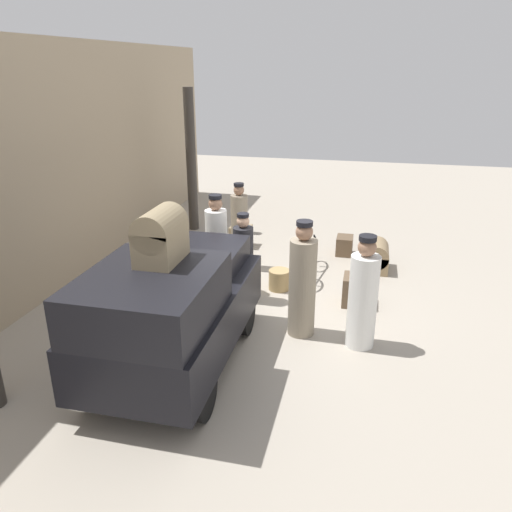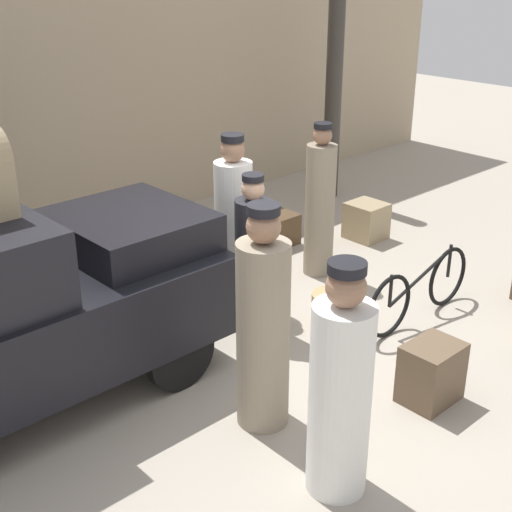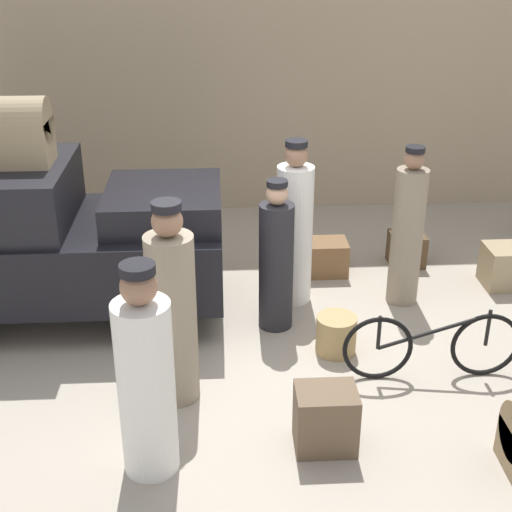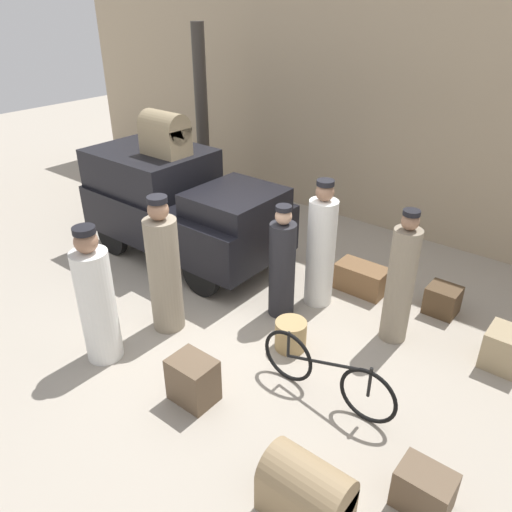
{
  "view_description": "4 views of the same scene",
  "coord_description": "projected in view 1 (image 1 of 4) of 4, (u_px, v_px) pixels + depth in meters",
  "views": [
    {
      "loc": [
        -7.6,
        -1.61,
        4.04
      ],
      "look_at": [
        0.2,
        0.2,
        0.95
      ],
      "focal_mm": 35.0,
      "sensor_mm": 36.0,
      "label": 1
    },
    {
      "loc": [
        -3.93,
        -4.25,
        3.58
      ],
      "look_at": [
        0.2,
        0.2,
        0.95
      ],
      "focal_mm": 50.0,
      "sensor_mm": 36.0,
      "label": 2
    },
    {
      "loc": [
        -0.17,
        -6.11,
        3.89
      ],
      "look_at": [
        0.2,
        0.2,
        0.95
      ],
      "focal_mm": 50.0,
      "sensor_mm": 36.0,
      "label": 3
    },
    {
      "loc": [
        3.82,
        -4.31,
        4.07
      ],
      "look_at": [
        0.2,
        0.2,
        0.95
      ],
      "focal_mm": 35.0,
      "sensor_mm": 36.0,
      "label": 4
    }
  ],
  "objects": [
    {
      "name": "ground_plane",
      "position": [
        265.0,
        312.0,
        8.71
      ],
      "size": [
        30.0,
        30.0,
        0.0
      ],
      "primitive_type": "plane",
      "color": "#A89E8E"
    },
    {
      "name": "station_building_facade",
      "position": [
        39.0,
        173.0,
        8.76
      ],
      "size": [
        16.0,
        0.15,
        4.5
      ],
      "color": "tan",
      "rests_on": "ground"
    },
    {
      "name": "canopy_pillar_right",
      "position": [
        191.0,
        161.0,
        12.45
      ],
      "size": [
        0.25,
        0.25,
        3.53
      ],
      "color": "#38332D",
      "rests_on": "ground"
    },
    {
      "name": "truck",
      "position": [
        173.0,
        308.0,
        6.78
      ],
      "size": [
        3.4,
        1.66,
        1.72
      ],
      "color": "black",
      "rests_on": "ground"
    },
    {
      "name": "bicycle",
      "position": [
        311.0,
        259.0,
        10.1
      ],
      "size": [
        1.68,
        0.04,
        0.7
      ],
      "color": "black",
      "rests_on": "ground"
    },
    {
      "name": "wicker_basket",
      "position": [
        279.0,
        280.0,
        9.51
      ],
      "size": [
        0.4,
        0.4,
        0.39
      ],
      "color": "tan",
      "rests_on": "ground"
    },
    {
      "name": "porter_with_bicycle",
      "position": [
        243.0,
        261.0,
        8.92
      ],
      "size": [
        0.36,
        0.36,
        1.63
      ],
      "color": "#232328",
      "rests_on": "ground"
    },
    {
      "name": "porter_carrying_trunk",
      "position": [
        363.0,
        297.0,
        7.4
      ],
      "size": [
        0.44,
        0.44,
        1.77
      ],
      "color": "white",
      "rests_on": "ground"
    },
    {
      "name": "conductor_in_dark_uniform",
      "position": [
        302.0,
        284.0,
        7.72
      ],
      "size": [
        0.42,
        0.42,
        1.88
      ],
      "color": "gray",
      "rests_on": "ground"
    },
    {
      "name": "porter_standing_middle",
      "position": [
        239.0,
        229.0,
        10.34
      ],
      "size": [
        0.35,
        0.35,
        1.81
      ],
      "color": "gray",
      "rests_on": "ground"
    },
    {
      "name": "porter_lifting_near_truck",
      "position": [
        217.0,
        248.0,
        9.23
      ],
      "size": [
        0.4,
        0.4,
        1.87
      ],
      "color": "white",
      "rests_on": "ground"
    },
    {
      "name": "trunk_umber_medium",
      "position": [
        202.0,
        250.0,
        11.03
      ],
      "size": [
        0.43,
        0.39,
        0.41
      ],
      "color": "#4C3823",
      "rests_on": "ground"
    },
    {
      "name": "trunk_wicker_pale",
      "position": [
        241.0,
        236.0,
        11.78
      ],
      "size": [
        0.45,
        0.47,
        0.49
      ],
      "color": "#9E8966",
      "rests_on": "ground"
    },
    {
      "name": "suitcase_small_leather",
      "position": [
        191.0,
        270.0,
        9.92
      ],
      "size": [
        0.75,
        0.42,
        0.42
      ],
      "color": "brown",
      "rests_on": "ground"
    },
    {
      "name": "trunk_barrel_dark",
      "position": [
        376.0,
        256.0,
        10.4
      ],
      "size": [
        0.75,
        0.49,
        0.62
      ],
      "color": "#937A56",
      "rests_on": "ground"
    },
    {
      "name": "trunk_large_brown",
      "position": [
        344.0,
        245.0,
        11.27
      ],
      "size": [
        0.48,
        0.36,
        0.41
      ],
      "color": "brown",
      "rests_on": "ground"
    },
    {
      "name": "suitcase_black_upright",
      "position": [
        354.0,
        290.0,
        8.9
      ],
      "size": [
        0.5,
        0.39,
        0.54
      ],
      "color": "brown",
      "rests_on": "ground"
    },
    {
      "name": "trunk_on_truck_roof",
      "position": [
        160.0,
        236.0,
        6.18
      ],
      "size": [
        0.74,
        0.48,
        0.68
      ],
      "color": "#9E8966",
      "rests_on": "truck"
    }
  ]
}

